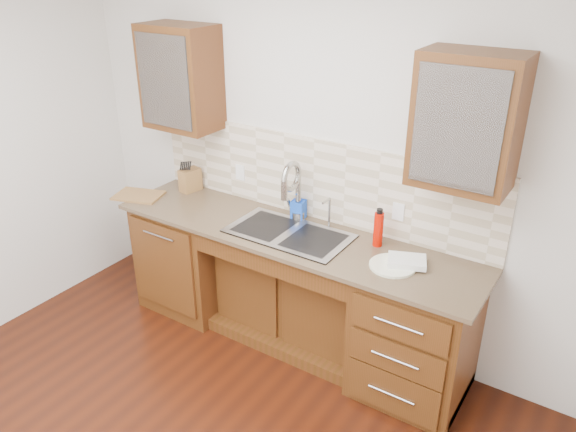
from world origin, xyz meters
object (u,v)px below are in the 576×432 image
Objects in this scene: water_bottle at (378,229)px; plate at (393,266)px; soap_bottle at (299,205)px; knife_block at (190,180)px; cutting_board at (138,195)px.

plate is at bearing -45.61° from water_bottle.
soap_bottle is at bearing 162.64° from plate.
knife_block is (-1.65, 0.03, -0.03)m from water_bottle.
water_bottle reaches higher than plate.
plate is 2.12m from cutting_board.
water_bottle is at bearing 8.58° from cutting_board.
soap_bottle is 0.89m from plate.
plate is at bearing 2.40° from cutting_board.
water_bottle is 1.94m from cutting_board.
water_bottle reaches higher than soap_bottle.
plate is at bearing 3.45° from knife_block.
cutting_board is at bearing -119.32° from knife_block.
water_bottle is (0.65, -0.06, 0.01)m from soap_bottle.
plate is (0.85, -0.27, -0.10)m from soap_bottle.
knife_block is at bearing 179.03° from water_bottle.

